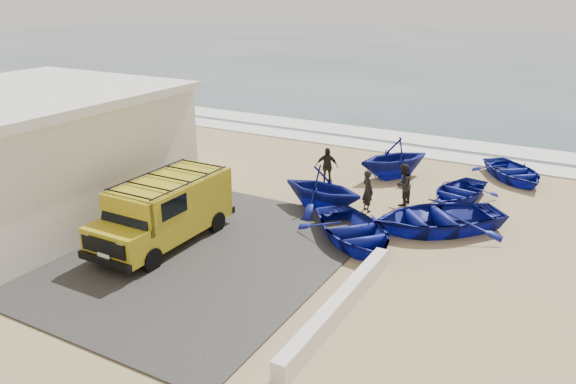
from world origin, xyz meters
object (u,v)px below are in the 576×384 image
at_px(boat_near_left, 354,231).
at_px(fisherman_front, 368,191).
at_px(boat_near_right, 437,217).
at_px(van, 165,209).
at_px(boat_mid_left, 322,188).
at_px(boat_far_right, 513,172).
at_px(parapet, 339,306).
at_px(fisherman_back, 327,166).
at_px(boat_mid_right, 458,192).
at_px(building, 25,152).
at_px(boat_far_left, 394,158).
at_px(fisherman_middle, 403,185).

relative_size(boat_near_left, fisherman_front, 2.60).
bearing_deg(boat_near_right, van, -95.69).
distance_m(boat_mid_left, boat_far_right, 8.78).
height_order(parapet, van, van).
bearing_deg(fisherman_back, van, -121.69).
height_order(boat_near_left, boat_mid_right, boat_near_left).
xyz_separation_m(building, parapet, (12.50, -1.00, -1.89)).
bearing_deg(parapet, building, 175.42).
height_order(boat_near_right, boat_far_left, boat_far_left).
bearing_deg(boat_mid_left, fisherman_middle, -46.03).
xyz_separation_m(boat_near_left, boat_near_right, (1.99, 2.25, 0.05)).
xyz_separation_m(boat_mid_left, boat_mid_right, (4.07, 3.35, -0.48)).
xyz_separation_m(van, fisherman_front, (4.52, 5.52, -0.36)).
bearing_deg(parapet, van, 169.08).
relative_size(boat_mid_right, fisherman_front, 2.11).
xyz_separation_m(boat_far_right, fisherman_back, (-6.56, -4.24, 0.40)).
bearing_deg(parapet, fisherman_back, 117.25).
bearing_deg(boat_mid_right, boat_far_right, 79.08).
distance_m(van, boat_near_right, 8.77).
bearing_deg(boat_far_left, boat_far_right, 59.85).
relative_size(boat_far_left, boat_far_right, 0.92).
bearing_deg(building, boat_mid_left, 29.42).
height_order(van, boat_near_left, van).
bearing_deg(fisherman_back, boat_near_left, -72.41).
distance_m(boat_near_right, boat_mid_right, 3.19).
distance_m(parapet, fisherman_back, 9.77).
height_order(boat_far_left, boat_far_right, boat_far_left).
height_order(parapet, fisherman_back, fisherman_back).
bearing_deg(boat_far_left, van, -77.76).
bearing_deg(building, boat_near_right, 21.85).
bearing_deg(fisherman_front, parapet, 143.09).
bearing_deg(boat_near_right, building, -109.00).
relative_size(boat_near_right, boat_far_left, 1.36).
bearing_deg(boat_far_left, fisherman_middle, -29.99).
xyz_separation_m(building, fisherman_middle, (11.44, 6.97, -1.38)).
distance_m(parapet, boat_far_right, 13.09).
distance_m(parapet, van, 6.64).
xyz_separation_m(boat_near_left, boat_mid_left, (-2.13, 2.08, 0.40)).
distance_m(boat_far_right, fisherman_back, 7.82).
distance_m(boat_mid_right, fisherman_front, 3.77).
xyz_separation_m(boat_near_right, fisherman_front, (-2.63, 0.48, 0.31)).
height_order(van, boat_mid_right, van).
height_order(building, parapet, building).
bearing_deg(fisherman_back, fisherman_front, -53.88).
xyz_separation_m(boat_mid_right, fisherman_front, (-2.59, -2.70, 0.43)).
bearing_deg(boat_mid_left, van, 154.01).
xyz_separation_m(boat_near_left, fisherman_front, (-0.64, 2.73, 0.35)).
bearing_deg(van, boat_near_left, 28.55).
height_order(building, fisherman_back, building).
height_order(boat_near_right, fisherman_front, fisherman_front).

